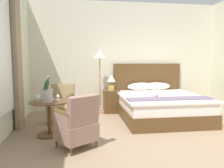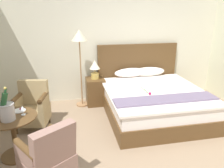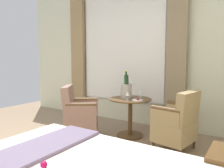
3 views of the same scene
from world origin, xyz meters
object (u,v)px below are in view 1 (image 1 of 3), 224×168
object	(u,v)px
bedside_lamp	(111,81)
armchair_facing_bed	(78,124)
champagne_bucket	(47,94)
snack_plate	(55,99)
bed	(159,104)
nightstand	(111,101)
armchair_by_window	(61,105)
wine_glass_near_edge	(38,96)
side_table_round	(49,115)
floor_lamp_brass	(100,60)
wine_glass_near_bucket	(58,96)

from	to	relation	value
bedside_lamp	armchair_facing_bed	xyz separation A→B (m)	(-0.89, -2.40, -0.47)
champagne_bucket	snack_plate	bearing A→B (deg)	69.73
bed	bedside_lamp	distance (m)	1.42
bed	nightstand	distance (m)	1.32
snack_plate	armchair_by_window	size ratio (longest dim) A/B	0.20
wine_glass_near_edge	champagne_bucket	bearing A→B (deg)	-40.76
nightstand	wine_glass_near_edge	xyz separation A→B (m)	(-1.64, -1.64, 0.45)
side_table_round	armchair_facing_bed	distance (m)	0.87
bedside_lamp	armchair_by_window	xyz separation A→B (m)	(-1.27, -0.86, -0.46)
floor_lamp_brass	champagne_bucket	xyz separation A→B (m)	(-1.13, -1.79, -0.62)
bedside_lamp	wine_glass_near_bucket	bearing A→B (deg)	-126.97
bedside_lamp	snack_plate	distance (m)	2.05
bed	snack_plate	xyz separation A→B (m)	(-2.43, -0.80, 0.33)
champagne_bucket	armchair_facing_bed	bearing A→B (deg)	-47.00
bedside_lamp	champagne_bucket	size ratio (longest dim) A/B	0.88
nightstand	floor_lamp_brass	bearing A→B (deg)	-177.94
snack_plate	wine_glass_near_edge	bearing A→B (deg)	-161.48
side_table_round	snack_plate	xyz separation A→B (m)	(0.09, 0.18, 0.27)
nightstand	wine_glass_near_edge	distance (m)	2.36
nightstand	champagne_bucket	size ratio (longest dim) A/B	1.28
nightstand	floor_lamp_brass	xyz separation A→B (m)	(-0.32, -0.01, 1.13)
bedside_lamp	floor_lamp_brass	distance (m)	0.65
bedside_lamp	armchair_by_window	bearing A→B (deg)	-145.97
armchair_by_window	nightstand	bearing A→B (deg)	34.03
wine_glass_near_bucket	nightstand	bearing A→B (deg)	53.03
snack_plate	nightstand	bearing A→B (deg)	48.88
nightstand	snack_plate	bearing A→B (deg)	-131.12
wine_glass_near_bucket	armchair_facing_bed	xyz separation A→B (m)	(0.38, -0.72, -0.36)
side_table_round	snack_plate	size ratio (longest dim) A/B	3.95
floor_lamp_brass	armchair_facing_bed	distance (m)	2.67
nightstand	side_table_round	distance (m)	2.23
bed	nightstand	size ratio (longest dim) A/B	3.57
nightstand	bedside_lamp	xyz separation A→B (m)	(-0.00, 0.00, 0.56)
nightstand	armchair_by_window	xyz separation A→B (m)	(-1.27, -0.86, 0.10)
bedside_lamp	champagne_bucket	distance (m)	2.31
champagne_bucket	wine_glass_near_bucket	xyz separation A→B (m)	(0.18, 0.13, -0.06)
armchair_facing_bed	side_table_round	bearing A→B (deg)	128.28
floor_lamp_brass	wine_glass_near_bucket	bearing A→B (deg)	-119.63
bed	champagne_bucket	xyz separation A→B (m)	(-2.53, -1.07, 0.48)
floor_lamp_brass	side_table_round	bearing A→B (deg)	-123.09
nightstand	wine_glass_near_bucket	xyz separation A→B (m)	(-1.26, -1.68, 0.45)
bed	armchair_by_window	world-z (taller)	bed
nightstand	bedside_lamp	size ratio (longest dim) A/B	1.46
wine_glass_near_bucket	armchair_facing_bed	world-z (taller)	armchair_facing_bed
bed	bedside_lamp	xyz separation A→B (m)	(-1.09, 0.73, 0.53)
armchair_by_window	snack_plate	bearing A→B (deg)	-95.66
floor_lamp_brass	snack_plate	size ratio (longest dim) A/B	9.47
nightstand	snack_plate	xyz separation A→B (m)	(-1.34, -1.54, 0.36)
bed	snack_plate	bearing A→B (deg)	-161.73
nightstand	floor_lamp_brass	world-z (taller)	floor_lamp_brass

